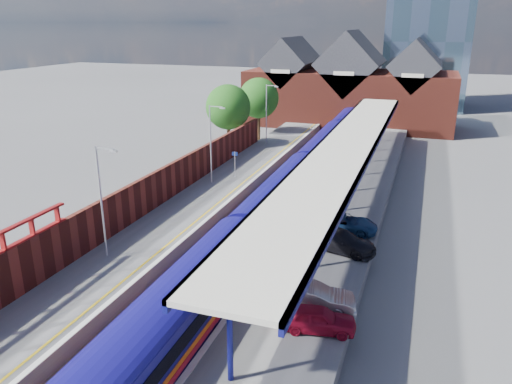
% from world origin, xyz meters
% --- Properties ---
extents(ground, '(240.00, 240.00, 0.00)m').
position_xyz_m(ground, '(0.00, 30.00, 0.00)').
color(ground, '#5B5B5E').
rests_on(ground, ground).
extents(ballast_bed, '(6.00, 76.00, 0.06)m').
position_xyz_m(ballast_bed, '(0.00, 20.00, 0.03)').
color(ballast_bed, '#473D33').
rests_on(ballast_bed, ground).
extents(rails, '(4.51, 76.00, 0.14)m').
position_xyz_m(rails, '(0.00, 20.00, 0.12)').
color(rails, slate).
rests_on(rails, ground).
extents(left_platform, '(5.00, 76.00, 1.00)m').
position_xyz_m(left_platform, '(-5.50, 20.00, 0.50)').
color(left_platform, '#565659').
rests_on(left_platform, ground).
extents(right_platform, '(6.00, 76.00, 1.00)m').
position_xyz_m(right_platform, '(6.00, 20.00, 0.50)').
color(right_platform, '#565659').
rests_on(right_platform, ground).
extents(coping_left, '(0.30, 76.00, 0.05)m').
position_xyz_m(coping_left, '(-3.15, 20.00, 1.02)').
color(coping_left, silver).
rests_on(coping_left, left_platform).
extents(coping_right, '(0.30, 76.00, 0.05)m').
position_xyz_m(coping_right, '(3.15, 20.00, 1.02)').
color(coping_right, silver).
rests_on(coping_right, right_platform).
extents(yellow_line, '(0.14, 76.00, 0.01)m').
position_xyz_m(yellow_line, '(-3.75, 20.00, 1.01)').
color(yellow_line, yellow).
rests_on(yellow_line, left_platform).
extents(train, '(2.97, 65.93, 3.45)m').
position_xyz_m(train, '(1.49, 25.36, 2.12)').
color(train, navy).
rests_on(train, ground).
extents(canopy, '(4.50, 52.00, 4.48)m').
position_xyz_m(canopy, '(5.48, 21.95, 5.25)').
color(canopy, '#0F115B').
rests_on(canopy, right_platform).
extents(lamp_post_b, '(1.48, 0.18, 7.00)m').
position_xyz_m(lamp_post_b, '(-6.36, 6.00, 4.99)').
color(lamp_post_b, '#A5A8AA').
rests_on(lamp_post_b, left_platform).
extents(lamp_post_c, '(1.48, 0.18, 7.00)m').
position_xyz_m(lamp_post_c, '(-6.36, 22.00, 4.99)').
color(lamp_post_c, '#A5A8AA').
rests_on(lamp_post_c, left_platform).
extents(lamp_post_d, '(1.48, 0.18, 7.00)m').
position_xyz_m(lamp_post_d, '(-6.36, 38.00, 4.99)').
color(lamp_post_d, '#A5A8AA').
rests_on(lamp_post_d, left_platform).
extents(platform_sign, '(0.55, 0.08, 2.50)m').
position_xyz_m(platform_sign, '(-5.00, 24.00, 2.69)').
color(platform_sign, '#A5A8AA').
rests_on(platform_sign, left_platform).
extents(brick_wall, '(0.35, 50.00, 3.86)m').
position_xyz_m(brick_wall, '(-8.10, 13.54, 2.45)').
color(brick_wall, maroon).
rests_on(brick_wall, left_platform).
extents(station_building, '(30.00, 12.12, 13.78)m').
position_xyz_m(station_building, '(0.00, 58.00, 5.45)').
color(station_building, maroon).
rests_on(station_building, ground).
extents(tree_near, '(5.20, 5.20, 8.10)m').
position_xyz_m(tree_near, '(-10.35, 35.91, 5.35)').
color(tree_near, '#382314').
rests_on(tree_near, ground).
extents(tree_far, '(5.20, 5.20, 8.10)m').
position_xyz_m(tree_far, '(-9.35, 43.91, 5.35)').
color(tree_far, '#382314').
rests_on(tree_far, ground).
extents(parked_car_red, '(3.79, 2.01, 1.23)m').
position_xyz_m(parked_car_red, '(7.58, 2.52, 1.61)').
color(parked_car_red, maroon).
rests_on(parked_car_red, right_platform).
extents(parked_car_silver, '(4.74, 2.49, 1.48)m').
position_xyz_m(parked_car_silver, '(6.87, 3.97, 1.74)').
color(parked_car_silver, '#B3B2B7').
rests_on(parked_car_silver, right_platform).
extents(parked_car_dark, '(5.03, 2.92, 1.37)m').
position_xyz_m(parked_car_dark, '(6.99, 11.53, 1.68)').
color(parked_car_dark, black).
rests_on(parked_car_dark, right_platform).
extents(parked_car_blue, '(4.94, 2.64, 1.32)m').
position_xyz_m(parked_car_blue, '(6.68, 14.49, 1.66)').
color(parked_car_blue, navy).
rests_on(parked_car_blue, right_platform).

